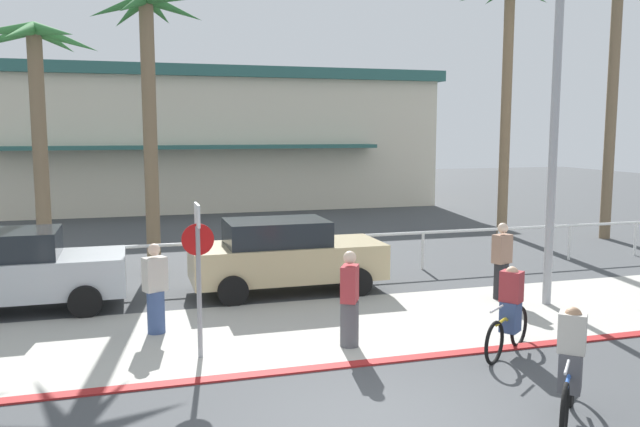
{
  "coord_description": "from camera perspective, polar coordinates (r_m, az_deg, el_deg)",
  "views": [
    {
      "loc": [
        -2.89,
        -7.25,
        3.72
      ],
      "look_at": [
        1.01,
        6.0,
        1.96
      ],
      "focal_mm": 36.6,
      "sensor_mm": 36.0,
      "label": 1
    }
  ],
  "objects": [
    {
      "name": "streetlight_curb",
      "position": [
        14.33,
        20.44,
        9.05
      ],
      "size": [
        0.24,
        2.54,
        7.5
      ],
      "color": "#9EA0A5",
      "rests_on": "ground"
    },
    {
      "name": "palm_tree_5",
      "position": [
        24.45,
        16.13,
        13.8
      ],
      "size": [
        3.06,
        3.34,
        8.89
      ],
      "color": "#846B4C",
      "rests_on": "ground"
    },
    {
      "name": "palm_tree_6",
      "position": [
        24.62,
        24.44,
        13.2
      ],
      "size": [
        3.18,
        3.22,
        9.3
      ],
      "color": "#756047",
      "rests_on": "ground"
    },
    {
      "name": "rail_fence",
      "position": [
        16.27,
        -5.91,
        -2.95
      ],
      "size": [
        27.86,
        0.08,
        1.04
      ],
      "color": "white",
      "rests_on": "ground"
    },
    {
      "name": "building_backdrop",
      "position": [
        33.43,
        -11.67,
        6.43
      ],
      "size": [
        24.12,
        9.54,
        6.57
      ],
      "color": "beige",
      "rests_on": "ground"
    },
    {
      "name": "palm_tree_4",
      "position": [
        17.49,
        -14.75,
        11.8
      ],
      "size": [
        2.86,
        3.12,
        7.18
      ],
      "color": "#756047",
      "rests_on": "ground"
    },
    {
      "name": "pedestrian_0",
      "position": [
        14.92,
        15.59,
        -4.3
      ],
      "size": [
        0.46,
        0.4,
        1.72
      ],
      "color": "#232326",
      "rests_on": "ground"
    },
    {
      "name": "sidewalk_strip",
      "position": [
        12.38,
        -2.16,
        -10.17
      ],
      "size": [
        44.0,
        4.0,
        0.02
      ],
      "primitive_type": "cube",
      "color": "#ADAAA0",
      "rests_on": "ground"
    },
    {
      "name": "stop_sign_bike_lane",
      "position": [
        10.71,
        -10.6,
        -3.85
      ],
      "size": [
        0.52,
        0.56,
        2.56
      ],
      "color": "gray",
      "rests_on": "ground"
    },
    {
      "name": "pedestrian_2",
      "position": [
        11.28,
        2.6,
        -7.84
      ],
      "size": [
        0.43,
        0.48,
        1.69
      ],
      "color": "#4C4C51",
      "rests_on": "ground"
    },
    {
      "name": "cyclist_yellow_1",
      "position": [
        11.49,
        16.24,
        -8.29
      ],
      "size": [
        1.5,
        1.13,
        1.5
      ],
      "color": "black",
      "rests_on": "ground"
    },
    {
      "name": "palm_tree_3",
      "position": [
        17.44,
        -23.64,
        10.11
      ],
      "size": [
        3.21,
        3.27,
        6.3
      ],
      "color": "#756047",
      "rests_on": "ground"
    },
    {
      "name": "ground_plane",
      "position": [
        17.89,
        -6.76,
        -4.78
      ],
      "size": [
        80.0,
        80.0,
        0.0
      ],
      "primitive_type": "plane",
      "color": "#424447"
    },
    {
      "name": "pedestrian_1",
      "position": [
        12.37,
        -14.2,
        -6.71
      ],
      "size": [
        0.47,
        0.42,
        1.69
      ],
      "color": "#384C7A",
      "rests_on": "ground"
    },
    {
      "name": "car_silver_1",
      "position": [
        14.86,
        -25.4,
        -4.5
      ],
      "size": [
        4.4,
        2.02,
        1.69
      ],
      "color": "#B2B7BC",
      "rests_on": "ground"
    },
    {
      "name": "curb_paint",
      "position": [
        10.56,
        0.59,
        -13.27
      ],
      "size": [
        44.0,
        0.24,
        0.03
      ],
      "primitive_type": "cube",
      "color": "maroon",
      "rests_on": "ground"
    },
    {
      "name": "car_tan_2",
      "position": [
        15.09,
        -3.11,
        -3.62
      ],
      "size": [
        4.4,
        2.02,
        1.69
      ],
      "color": "tan",
      "rests_on": "ground"
    },
    {
      "name": "cyclist_blue_0",
      "position": [
        9.23,
        21.04,
        -12.37
      ],
      "size": [
        1.26,
        1.39,
        1.5
      ],
      "color": "black",
      "rests_on": "ground"
    }
  ]
}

